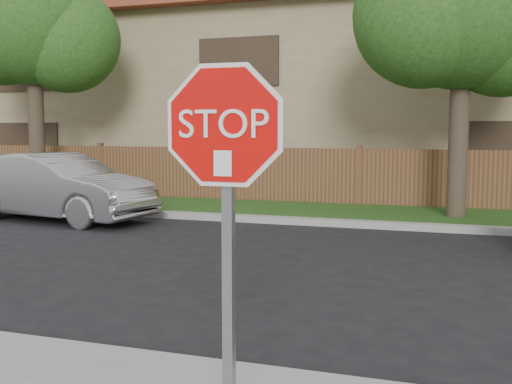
% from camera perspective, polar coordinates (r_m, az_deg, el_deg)
% --- Properties ---
extents(ground, '(90.00, 90.00, 0.00)m').
position_cam_1_polar(ground, '(5.72, -7.89, -15.88)').
color(ground, black).
rests_on(ground, ground).
extents(far_curb, '(70.00, 0.30, 0.15)m').
position_cam_1_polar(far_curb, '(13.28, 7.67, -2.93)').
color(far_curb, gray).
rests_on(far_curb, ground).
extents(grass_strip, '(70.00, 3.00, 0.12)m').
position_cam_1_polar(grass_strip, '(14.90, 8.81, -2.04)').
color(grass_strip, '#1E4714').
rests_on(grass_strip, ground).
extents(fence, '(70.00, 0.12, 1.60)m').
position_cam_1_polar(fence, '(16.39, 9.76, 1.28)').
color(fence, '#4E321B').
rests_on(fence, ground).
extents(apartment_building, '(35.20, 9.20, 7.20)m').
position_cam_1_polar(apartment_building, '(21.93, 12.04, 9.55)').
color(apartment_building, '#8F7959').
rests_on(apartment_building, ground).
extents(tree_left, '(4.80, 3.90, 7.78)m').
position_cam_1_polar(tree_left, '(18.53, -20.74, 15.25)').
color(tree_left, '#382B21').
rests_on(tree_left, ground).
extents(tree_mid, '(4.80, 3.90, 7.35)m').
position_cam_1_polar(tree_mid, '(14.59, 19.21, 16.54)').
color(tree_mid, '#382B21').
rests_on(tree_mid, ground).
extents(stop_sign, '(1.01, 0.13, 2.55)m').
position_cam_1_polar(stop_sign, '(3.53, -2.92, 1.15)').
color(stop_sign, gray).
rests_on(stop_sign, sidewalk_near).
extents(sedan_left, '(4.97, 2.37, 1.57)m').
position_cam_1_polar(sedan_left, '(14.64, -18.35, 0.45)').
color(sedan_left, '#A9A9AD').
rests_on(sedan_left, ground).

